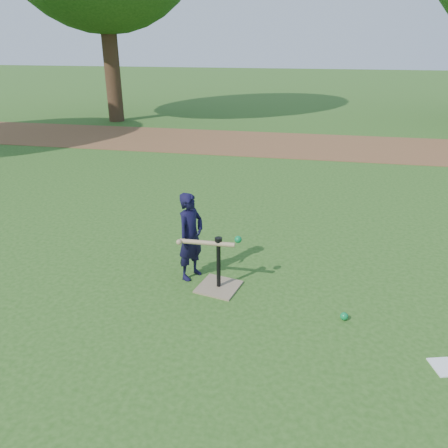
# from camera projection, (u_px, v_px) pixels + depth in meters

# --- Properties ---
(ground) EXTENTS (80.00, 80.00, 0.00)m
(ground) POSITION_uv_depth(u_px,v_px,m) (247.00, 297.00, 4.71)
(ground) COLOR #285116
(ground) RESTS_ON ground
(dirt_strip) EXTENTS (24.00, 3.00, 0.01)m
(dirt_strip) POSITION_uv_depth(u_px,v_px,m) (290.00, 145.00, 11.47)
(dirt_strip) COLOR brown
(dirt_strip) RESTS_ON ground
(child) EXTENTS (0.38, 0.44, 1.03)m
(child) POSITION_uv_depth(u_px,v_px,m) (191.00, 236.00, 4.92)
(child) COLOR black
(child) RESTS_ON ground
(wiffle_ball_ground) EXTENTS (0.08, 0.08, 0.08)m
(wiffle_ball_ground) POSITION_uv_depth(u_px,v_px,m) (344.00, 316.00, 4.31)
(wiffle_ball_ground) COLOR #0B7E3C
(wiffle_ball_ground) RESTS_ON ground
(batting_tee) EXTENTS (0.51, 0.51, 0.61)m
(batting_tee) POSITION_uv_depth(u_px,v_px,m) (219.00, 279.00, 4.84)
(batting_tee) COLOR #907A5B
(batting_tee) RESTS_ON ground
(swing_action) EXTENTS (0.69, 0.22, 0.09)m
(swing_action) POSITION_uv_depth(u_px,v_px,m) (211.00, 242.00, 4.68)
(swing_action) COLOR tan
(swing_action) RESTS_ON ground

